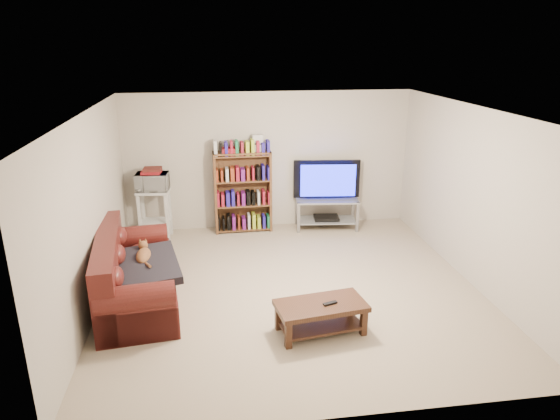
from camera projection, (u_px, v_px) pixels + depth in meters
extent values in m
plane|color=tan|center=(291.00, 288.00, 6.82)|extent=(5.00, 5.00, 0.00)
plane|color=white|center=(293.00, 111.00, 6.04)|extent=(5.00, 5.00, 0.00)
plane|color=beige|center=(269.00, 161.00, 8.77)|extent=(5.00, 0.00, 5.00)
plane|color=beige|center=(342.00, 299.00, 4.09)|extent=(5.00, 0.00, 5.00)
plane|color=beige|center=(91.00, 214.00, 6.10)|extent=(0.00, 5.00, 5.00)
plane|color=beige|center=(474.00, 197.00, 6.76)|extent=(0.00, 5.00, 5.00)
cube|color=#4F1714|center=(138.00, 286.00, 6.45)|extent=(1.15, 2.21, 0.41)
cube|color=#4F1714|center=(109.00, 270.00, 6.28)|extent=(0.50, 2.14, 0.89)
cube|color=#4F1714|center=(137.00, 319.00, 5.57)|extent=(0.89, 0.34, 0.53)
cube|color=#4F1714|center=(138.00, 253.00, 7.29)|extent=(0.89, 0.34, 0.53)
cube|color=black|center=(144.00, 266.00, 6.23)|extent=(1.01, 1.20, 0.19)
cube|color=#3B2215|center=(321.00, 306.00, 5.69)|extent=(1.09, 0.66, 0.06)
cube|color=#3B2215|center=(320.00, 324.00, 5.77)|extent=(0.98, 0.59, 0.03)
cube|color=#3B2215|center=(288.00, 335.00, 5.45)|extent=(0.08, 0.08, 0.31)
cube|color=#3B2215|center=(364.00, 323.00, 5.69)|extent=(0.08, 0.08, 0.31)
cube|color=#3B2215|center=(278.00, 317.00, 5.81)|extent=(0.08, 0.08, 0.31)
cube|color=#3B2215|center=(350.00, 306.00, 6.05)|extent=(0.08, 0.08, 0.31)
cube|color=black|center=(330.00, 303.00, 5.66)|extent=(0.17, 0.09, 0.02)
cube|color=#999EA3|center=(327.00, 200.00, 8.84)|extent=(1.14, 0.60, 0.03)
cube|color=#999EA3|center=(326.00, 220.00, 8.96)|extent=(1.08, 0.57, 0.02)
cube|color=gray|center=(299.00, 218.00, 8.70)|extent=(0.05, 0.05, 0.55)
cube|color=gray|center=(357.00, 217.00, 8.74)|extent=(0.05, 0.05, 0.55)
cube|color=gray|center=(297.00, 210.00, 9.11)|extent=(0.05, 0.05, 0.55)
cube|color=gray|center=(353.00, 209.00, 9.15)|extent=(0.05, 0.05, 0.55)
imported|color=black|center=(327.00, 180.00, 8.73)|extent=(1.19, 0.28, 0.68)
cube|color=black|center=(326.00, 218.00, 8.95)|extent=(0.47, 0.35, 0.06)
cube|color=brown|center=(215.00, 193.00, 8.59)|extent=(0.05, 0.31, 1.42)
cube|color=brown|center=(270.00, 191.00, 8.74)|extent=(0.05, 0.31, 1.42)
cube|color=brown|center=(242.00, 153.00, 8.44)|extent=(0.99, 0.32, 0.03)
cube|color=maroon|center=(229.00, 150.00, 8.39)|extent=(0.29, 0.22, 0.08)
cube|color=silver|center=(153.00, 191.00, 8.31)|extent=(0.56, 0.43, 0.04)
cube|color=silver|center=(156.00, 221.00, 8.48)|extent=(0.50, 0.39, 0.03)
cube|color=silver|center=(140.00, 218.00, 8.29)|extent=(0.05, 0.05, 0.81)
cube|color=silver|center=(167.00, 218.00, 8.31)|extent=(0.05, 0.05, 0.81)
cube|color=silver|center=(144.00, 212.00, 8.57)|extent=(0.05, 0.05, 0.81)
cube|color=silver|center=(170.00, 212.00, 8.60)|extent=(0.05, 0.05, 0.81)
imported|color=silver|center=(152.00, 182.00, 8.25)|extent=(0.55, 0.40, 0.29)
cube|color=maroon|center=(151.00, 172.00, 8.20)|extent=(0.33, 0.30, 0.05)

